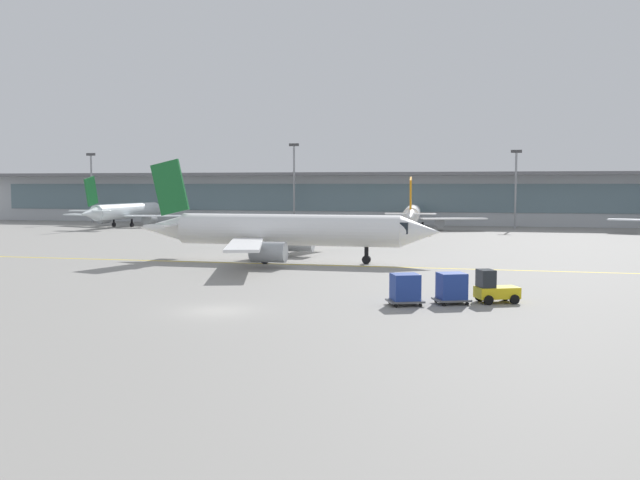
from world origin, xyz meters
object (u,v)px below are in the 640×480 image
apron_light_mast_2 (516,185)px  cargo_dolly_trailing (405,288)px  baggage_tug (494,289)px  cargo_dolly_lead (452,287)px  gate_airplane_1 (412,214)px  apron_light_mast_0 (92,184)px  gate_airplane_0 (126,211)px  apron_light_mast_1 (294,180)px  taxiing_regional_jet (285,231)px

apron_light_mast_2 → cargo_dolly_trailing: bearing=-96.7°
baggage_tug → cargo_dolly_lead: baggage_tug is taller
baggage_tug → apron_light_mast_2: size_ratio=0.22×
gate_airplane_1 → cargo_dolly_lead: (9.79, -71.40, -1.51)m
cargo_dolly_trailing → apron_light_mast_0: size_ratio=0.19×
gate_airplane_0 → apron_light_mast_0: apron_light_mast_0 is taller
apron_light_mast_1 → apron_light_mast_2: size_ratio=1.13×
apron_light_mast_1 → apron_light_mast_0: bearing=-178.7°
baggage_tug → cargo_dolly_trailing: size_ratio=1.15×
apron_light_mast_2 → apron_light_mast_0: bearing=179.5°
gate_airplane_0 → apron_light_mast_0: 17.50m
gate_airplane_0 → cargo_dolly_trailing: bearing=-138.3°
gate_airplane_1 → baggage_tug: gate_airplane_1 is taller
gate_airplane_1 → cargo_dolly_trailing: 72.91m
apron_light_mast_2 → cargo_dolly_lead: bearing=-94.8°
cargo_dolly_trailing → gate_airplane_0: bearing=106.1°
cargo_dolly_lead → apron_light_mast_1: bearing=89.0°
taxiing_regional_jet → apron_light_mast_2: apron_light_mast_2 is taller
gate_airplane_1 → apron_light_mast_2: size_ratio=1.96×
baggage_tug → apron_light_mast_0: (-75.43, 79.22, 6.51)m
taxiing_regional_jet → apron_light_mast_2: 63.37m
apron_light_mast_1 → apron_light_mast_2: bearing=-2.5°
baggage_tug → cargo_dolly_lead: (-2.54, -1.06, 0.16)m
cargo_dolly_lead → taxiing_regional_jet: bearing=106.0°
gate_airplane_0 → baggage_tug: (62.37, -68.59, -1.73)m
baggage_tug → gate_airplane_1: bearing=77.2°
baggage_tug → cargo_dolly_lead: 2.76m
taxiing_regional_jet → gate_airplane_1: bearing=82.0°
gate_airplane_0 → cargo_dolly_lead: size_ratio=10.35×
gate_airplane_0 → cargo_dolly_lead: bearing=-136.5°
baggage_tug → apron_light_mast_0: bearing=110.9°
gate_airplane_0 → apron_light_mast_0: bearing=53.7°
gate_airplane_0 → gate_airplane_1: gate_airplane_0 is taller
cargo_dolly_trailing → apron_light_mast_2: size_ratio=0.19×
baggage_tug → cargo_dolly_trailing: baggage_tug is taller
gate_airplane_0 → baggage_tug: size_ratio=9.00×
cargo_dolly_trailing → apron_light_mast_2: apron_light_mast_2 is taller
gate_airplane_1 → apron_light_mast_0: (-63.10, 8.88, 4.85)m
gate_airplane_1 → apron_light_mast_2: apron_light_mast_2 is taller
cargo_dolly_trailing → apron_light_mast_1: size_ratio=0.17×
cargo_dolly_lead → cargo_dolly_trailing: same height
cargo_dolly_trailing → gate_airplane_1: bearing=72.8°
taxiing_regional_jet → cargo_dolly_lead: size_ratio=11.66×
apron_light_mast_2 → gate_airplane_1: bearing=-153.8°
taxiing_regional_jet → cargo_dolly_lead: taxiing_regional_jet is taller
gate_airplane_0 → apron_light_mast_2: size_ratio=2.01×
cargo_dolly_lead → apron_light_mast_2: size_ratio=0.19×
apron_light_mast_1 → gate_airplane_0: bearing=-157.2°
gate_airplane_0 → apron_light_mast_1: bearing=-64.4°
apron_light_mast_0 → baggage_tug: bearing=-46.4°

